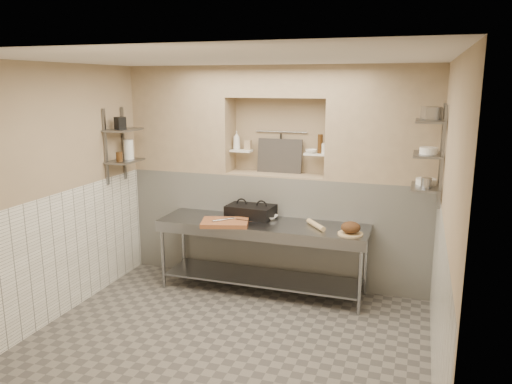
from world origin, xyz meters
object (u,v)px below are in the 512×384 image
at_px(bowl_alcove, 311,151).
at_px(jug_left, 129,149).
at_px(cutting_board, 225,223).
at_px(bottle_soap, 237,140).
at_px(mixing_bowl, 269,217).
at_px(bread_loaf, 351,227).
at_px(rolling_pin, 316,225).
at_px(prep_table, 262,243).
at_px(panini_press, 252,211).

xyz_separation_m(bowl_alcove, jug_left, (-2.29, -0.59, 0.00)).
height_order(cutting_board, bottle_soap, bottle_soap).
distance_m(mixing_bowl, bread_loaf, 1.11).
relative_size(mixing_bowl, rolling_pin, 0.52).
distance_m(prep_table, mixing_bowl, 0.34).
relative_size(prep_table, cutting_board, 4.65).
bearing_deg(bowl_alcove, bread_loaf, -48.10).
relative_size(rolling_pin, bread_loaf, 1.80).
bearing_deg(bowl_alcove, panini_press, -154.12).
bearing_deg(mixing_bowl, prep_table, -101.10).
relative_size(panini_press, mixing_bowl, 3.02).
height_order(panini_press, cutting_board, panini_press).
distance_m(bread_loaf, jug_left, 3.01).
height_order(mixing_bowl, jug_left, jug_left).
height_order(mixing_bowl, bread_loaf, bread_loaf).
height_order(mixing_bowl, rolling_pin, rolling_pin).
bearing_deg(mixing_bowl, panini_press, 171.18).
relative_size(bowl_alcove, jug_left, 0.60).
height_order(rolling_pin, jug_left, jug_left).
bearing_deg(bowl_alcove, rolling_pin, -70.46).
height_order(rolling_pin, bowl_alcove, bowl_alcove).
relative_size(bottle_soap, jug_left, 0.98).
relative_size(mixing_bowl, bread_loaf, 0.93).
xyz_separation_m(cutting_board, rolling_pin, (1.07, 0.23, 0.01)).
bearing_deg(mixing_bowl, rolling_pin, -14.66).
bearing_deg(rolling_pin, mixing_bowl, 165.34).
distance_m(prep_table, jug_left, 2.12).
xyz_separation_m(prep_table, bottle_soap, (-0.54, 0.57, 1.19)).
distance_m(bottle_soap, jug_left, 1.41).
bearing_deg(bread_loaf, mixing_bowl, 163.15).
height_order(rolling_pin, bottle_soap, bottle_soap).
height_order(rolling_pin, bread_loaf, bread_loaf).
distance_m(panini_press, bread_loaf, 1.36).
relative_size(mixing_bowl, jug_left, 0.82).
height_order(prep_table, cutting_board, cutting_board).
bearing_deg(rolling_pin, bread_loaf, -19.94).
xyz_separation_m(cutting_board, bottle_soap, (-0.13, 0.78, 0.91)).
xyz_separation_m(cutting_board, jug_left, (-1.41, 0.18, 0.81)).
distance_m(prep_table, bread_loaf, 1.16).
bearing_deg(mixing_bowl, bottle_soap, 146.21).
xyz_separation_m(panini_press, cutting_board, (-0.19, -0.44, -0.05)).
distance_m(rolling_pin, bowl_alcove, 0.99).
distance_m(prep_table, cutting_board, 0.54).
bearing_deg(panini_press, bowl_alcove, 30.67).
xyz_separation_m(rolling_pin, bread_loaf, (0.43, -0.16, 0.05)).
xyz_separation_m(panini_press, bread_loaf, (1.31, -0.36, 0.00)).
xyz_separation_m(mixing_bowl, jug_left, (-1.85, -0.22, 0.81)).
distance_m(panini_press, jug_left, 1.79).
bearing_deg(mixing_bowl, cutting_board, -138.00).
distance_m(mixing_bowl, bottle_soap, 1.14).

